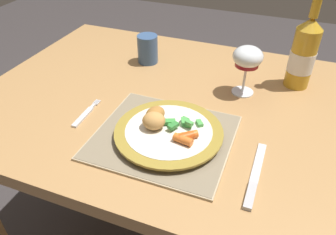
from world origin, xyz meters
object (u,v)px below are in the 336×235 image
dinner_plate (169,133)px  bottle (303,53)px  dining_table (178,129)px  fork (85,115)px  wine_glass (248,59)px  table_knife (254,179)px  drinking_cup (148,48)px

dinner_plate → bottle: (0.26, 0.37, 0.09)m
dining_table → bottle: bottle is taller
fork → bottle: (0.50, 0.36, 0.10)m
dinner_plate → wine_glass: wine_glass is taller
dining_table → fork: fork is taller
dining_table → dinner_plate: 0.21m
dinner_plate → table_knife: (0.21, -0.06, -0.01)m
table_knife → wine_glass: (-0.09, 0.33, 0.10)m
dining_table → fork: (-0.20, -0.16, 0.11)m
wine_glass → drinking_cup: wine_glass is taller
dining_table → dinner_plate: bearing=-77.9°
table_knife → drinking_cup: drinking_cup is taller
dining_table → dinner_plate: size_ratio=4.40×
table_knife → drinking_cup: (-0.42, 0.41, 0.04)m
dinner_plate → fork: 0.24m
fork → wine_glass: (0.36, 0.26, 0.10)m
dining_table → drinking_cup: (-0.17, 0.18, 0.15)m
dinner_plate → table_knife: size_ratio=1.29×
drinking_cup → dinner_plate: bearing=-59.1°
dinner_plate → wine_glass: (0.12, 0.27, 0.09)m
fork → table_knife: table_knife is taller
fork → bottle: bottle is taller
table_knife → drinking_cup: size_ratio=2.16×
dining_table → wine_glass: wine_glass is taller
dinner_plate → table_knife: 0.22m
wine_glass → bottle: 0.17m
bottle → drinking_cup: bearing=-177.5°
drinking_cup → table_knife: bearing=-44.3°
wine_glass → bottle: size_ratio=0.49×
bottle → table_knife: bearing=-96.9°
dinner_plate → drinking_cup: bearing=120.9°
dining_table → fork: size_ratio=8.87×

